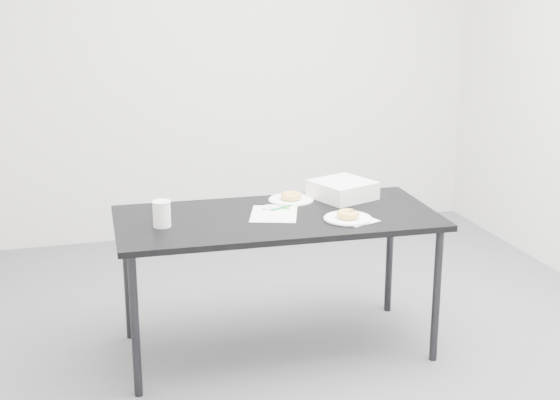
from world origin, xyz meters
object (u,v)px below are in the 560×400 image
object	(u,v)px
table	(277,226)
scorecard	(274,214)
bakery_box	(343,190)
coffee_cup	(162,214)
donut_near	(348,214)
pen	(282,208)
plate_far	(291,200)
plate_near	(348,218)
donut_far	(291,196)

from	to	relation	value
table	scorecard	xyz separation A→B (m)	(-0.01, 0.02, 0.06)
table	bakery_box	bearing A→B (deg)	28.18
scorecard	coffee_cup	xyz separation A→B (m)	(-0.57, -0.05, 0.06)
donut_near	table	bearing A→B (deg)	152.01
pen	coffee_cup	size ratio (longest dim) A/B	1.06
plate_far	bakery_box	size ratio (longest dim) A/B	0.85
plate_near	bakery_box	bearing A→B (deg)	73.52
pen	bakery_box	world-z (taller)	bakery_box
scorecard	plate_far	size ratio (longest dim) A/B	1.21
table	donut_near	size ratio (longest dim) A/B	14.56
donut_far	coffee_cup	xyz separation A→B (m)	(-0.72, -0.27, 0.04)
scorecard	pen	distance (m)	0.10
scorecard	donut_far	world-z (taller)	donut_far
plate_far	donut_far	world-z (taller)	donut_far
plate_near	donut_far	size ratio (longest dim) A/B	2.12
table	coffee_cup	xyz separation A→B (m)	(-0.58, -0.03, 0.12)
plate_far	bakery_box	world-z (taller)	bakery_box
donut_near	bakery_box	xyz separation A→B (m)	(0.11, 0.38, 0.02)
bakery_box	donut_near	bearing A→B (deg)	-127.60
donut_near	plate_far	distance (m)	0.44
pen	scorecard	bearing A→B (deg)	-153.30
plate_near	bakery_box	size ratio (longest dim) A/B	0.84
donut_far	plate_near	bearing A→B (deg)	-67.47
table	scorecard	distance (m)	0.06
scorecard	donut_far	size ratio (longest dim) A/B	2.57
table	coffee_cup	world-z (taller)	coffee_cup
table	donut_far	bearing A→B (deg)	60.91
donut_near	donut_far	world-z (taller)	donut_near
scorecard	plate_far	distance (m)	0.27
coffee_cup	table	bearing A→B (deg)	2.52
donut_near	plate_far	world-z (taller)	donut_near
coffee_cup	bakery_box	xyz separation A→B (m)	(1.01, 0.23, -0.02)
plate_far	donut_far	distance (m)	0.02
plate_far	coffee_cup	bearing A→B (deg)	-159.81
scorecard	plate_near	distance (m)	0.38
pen	bakery_box	size ratio (longest dim) A/B	0.47
pen	coffee_cup	distance (m)	0.65
coffee_cup	donut_near	bearing A→B (deg)	-9.04
bakery_box	table	bearing A→B (deg)	-175.03
pen	plate_far	distance (m)	0.17
scorecard	pen	world-z (taller)	pen
donut_far	table	bearing A→B (deg)	-121.19
plate_far	coffee_cup	world-z (taller)	coffee_cup
pen	donut_far	world-z (taller)	donut_far
scorecard	pen	xyz separation A→B (m)	(0.06, 0.08, 0.01)
pen	donut_near	distance (m)	0.38
table	plate_far	bearing A→B (deg)	60.91
scorecard	table	bearing A→B (deg)	-48.13
scorecard	donut_near	world-z (taller)	donut_near
coffee_cup	pen	bearing A→B (deg)	11.27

